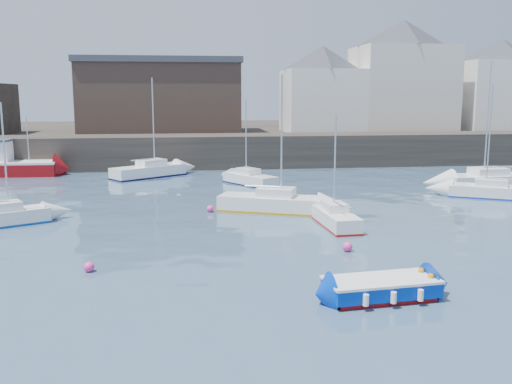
{
  "coord_description": "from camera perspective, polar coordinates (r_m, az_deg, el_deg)",
  "views": [
    {
      "loc": [
        -4.02,
        -18.34,
        6.77
      ],
      "look_at": [
        0.0,
        12.0,
        1.5
      ],
      "focal_mm": 40.0,
      "sensor_mm": 36.0,
      "label": 1
    }
  ],
  "objects": [
    {
      "name": "blue_dinghy",
      "position": [
        19.72,
        12.4,
        -9.32
      ],
      "size": [
        3.93,
        2.17,
        0.72
      ],
      "color": "maroon",
      "rests_on": "ground"
    },
    {
      "name": "quay_wall",
      "position": [
        53.76,
        -3.23,
        4.13
      ],
      "size": [
        90.0,
        5.0,
        3.0
      ],
      "primitive_type": "cube",
      "color": "#28231E",
      "rests_on": "ground"
    },
    {
      "name": "water",
      "position": [
        19.96,
        4.6,
        -10.09
      ],
      "size": [
        220.0,
        220.0,
        0.0
      ],
      "primitive_type": "plane",
      "color": "#2D4760",
      "rests_on": "ground"
    },
    {
      "name": "bldg_east_d",
      "position": [
        61.7,
        6.65,
        10.26
      ],
      "size": [
        11.14,
        11.14,
        8.95
      ],
      "color": "white",
      "rests_on": "land_strip"
    },
    {
      "name": "sailboat_b",
      "position": [
        33.27,
        1.57,
        -1.08
      ],
      "size": [
        6.38,
        4.15,
        7.85
      ],
      "color": "white",
      "rests_on": "ground"
    },
    {
      "name": "fishing_boat",
      "position": [
        52.19,
        -23.45,
        2.56
      ],
      "size": [
        7.48,
        2.97,
        4.91
      ],
      "color": "maroon",
      "rests_on": "ground"
    },
    {
      "name": "sailboat_h",
      "position": [
        47.85,
        -10.68,
        2.1
      ],
      "size": [
        6.27,
        5.32,
        8.09
      ],
      "color": "white",
      "rests_on": "ground"
    },
    {
      "name": "buoy_near",
      "position": [
        23.14,
        -16.34,
        -7.65
      ],
      "size": [
        0.41,
        0.41,
        0.41
      ],
      "primitive_type": "sphere",
      "color": "#FF3694",
      "rests_on": "ground"
    },
    {
      "name": "sailboat_d",
      "position": [
        40.78,
        22.74,
        0.09
      ],
      "size": [
        5.97,
        4.4,
        7.39
      ],
      "color": "white",
      "rests_on": "ground"
    },
    {
      "name": "land_strip",
      "position": [
        71.66,
        -4.33,
        5.45
      ],
      "size": [
        90.0,
        32.0,
        2.8
      ],
      "primitive_type": "cube",
      "color": "#28231E",
      "rests_on": "ground"
    },
    {
      "name": "buoy_far",
      "position": [
        33.28,
        -4.61,
        -2.0
      ],
      "size": [
        0.41,
        0.41,
        0.41
      ],
      "primitive_type": "sphere",
      "color": "#FF3694",
      "rests_on": "ground"
    },
    {
      "name": "buoy_mid",
      "position": [
        25.33,
        9.12,
        -5.86
      ],
      "size": [
        0.44,
        0.44,
        0.44
      ],
      "primitive_type": "sphere",
      "color": "#FF3694",
      "rests_on": "ground"
    },
    {
      "name": "sailboat_c",
      "position": [
        29.79,
        8.0,
        -2.6
      ],
      "size": [
        1.6,
        4.42,
        5.74
      ],
      "color": "white",
      "rests_on": "ground"
    },
    {
      "name": "warehouse",
      "position": [
        61.38,
        -9.53,
        9.5
      ],
      "size": [
        16.4,
        10.4,
        7.6
      ],
      "color": "#3D2D26",
      "rests_on": "land_strip"
    },
    {
      "name": "bldg_east_b",
      "position": [
        69.35,
        23.15,
        9.91
      ],
      "size": [
        11.88,
        11.88,
        9.95
      ],
      "color": "white",
      "rests_on": "land_strip"
    },
    {
      "name": "sailboat_f",
      "position": [
        43.06,
        -0.62,
        1.33
      ],
      "size": [
        3.9,
        4.98,
        6.36
      ],
      "color": "white",
      "rests_on": "ground"
    },
    {
      "name": "sailboat_a",
      "position": [
        32.5,
        -24.23,
        -2.32
      ],
      "size": [
        5.04,
        3.72,
        6.36
      ],
      "color": "white",
      "rests_on": "ground"
    },
    {
      "name": "bldg_east_a",
      "position": [
        64.98,
        14.43,
        11.27
      ],
      "size": [
        13.36,
        13.36,
        11.8
      ],
      "color": "beige",
      "rests_on": "land_strip"
    },
    {
      "name": "sailboat_g",
      "position": [
        45.51,
        22.51,
        1.12
      ],
      "size": [
        7.32,
        2.73,
        9.1
      ],
      "color": "white",
      "rests_on": "ground"
    }
  ]
}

